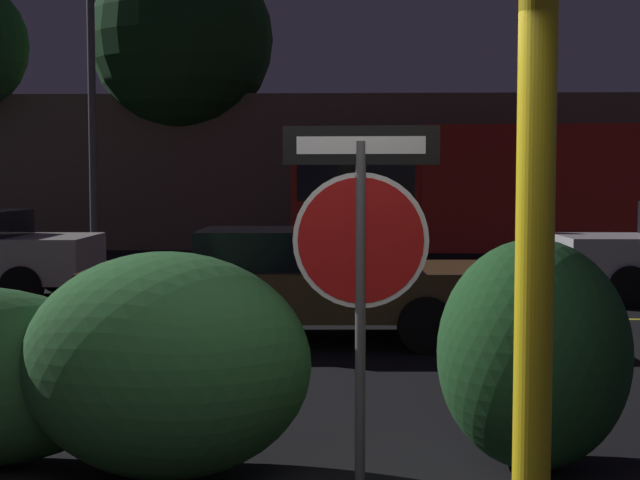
% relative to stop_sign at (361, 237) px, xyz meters
% --- Properties ---
extents(road_center_stripe, '(33.81, 0.12, 0.01)m').
position_rel_stop_sign_xyz_m(road_center_stripe, '(-0.59, 6.54, -1.47)').
color(road_center_stripe, gold).
rests_on(road_center_stripe, ground_plane).
extents(stop_sign, '(0.89, 0.06, 2.10)m').
position_rel_stop_sign_xyz_m(stop_sign, '(0.00, 0.00, 0.00)').
color(stop_sign, '#4C4C51').
rests_on(stop_sign, ground_plane).
extents(yellow_pole_right, '(0.17, 0.17, 3.34)m').
position_rel_stop_sign_xyz_m(yellow_pole_right, '(0.73, -1.21, 0.20)').
color(yellow_pole_right, yellow).
rests_on(yellow_pole_right, ground_plane).
extents(hedge_bush_2, '(1.75, 1.19, 1.37)m').
position_rel_stop_sign_xyz_m(hedge_bush_2, '(-1.16, 0.20, -0.78)').
color(hedge_bush_2, '#285B2D').
rests_on(hedge_bush_2, ground_plane).
extents(hedge_bush_3, '(1.19, 1.15, 1.43)m').
position_rel_stop_sign_xyz_m(hedge_bush_3, '(1.08, 0.45, -0.75)').
color(hedge_bush_3, '#1E4C23').
rests_on(hedge_bush_3, ground_plane).
extents(passing_car_2, '(4.67, 2.03, 1.25)m').
position_rel_stop_sign_xyz_m(passing_car_2, '(-0.71, 4.96, -0.82)').
color(passing_car_2, brown).
rests_on(passing_car_2, ground_plane).
extents(delivery_truck, '(6.90, 2.61, 2.90)m').
position_rel_stop_sign_xyz_m(delivery_truck, '(2.16, 13.35, 0.13)').
color(delivery_truck, maroon).
rests_on(delivery_truck, ground_plane).
extents(street_lamp, '(0.51, 0.51, 6.78)m').
position_rel_stop_sign_xyz_m(street_lamp, '(-5.33, 13.20, 3.21)').
color(street_lamp, '#4C4C51').
rests_on(street_lamp, ground_plane).
extents(tree_0, '(4.82, 4.82, 7.96)m').
position_rel_stop_sign_xyz_m(tree_0, '(-4.47, 18.67, 4.07)').
color(tree_0, '#422D1E').
rests_on(tree_0, ground_plane).
extents(building_backdrop, '(24.01, 3.73, 4.07)m').
position_rel_stop_sign_xyz_m(building_backdrop, '(-0.98, 19.90, 0.57)').
color(building_backdrop, '#6B5B4C').
rests_on(building_backdrop, ground_plane).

